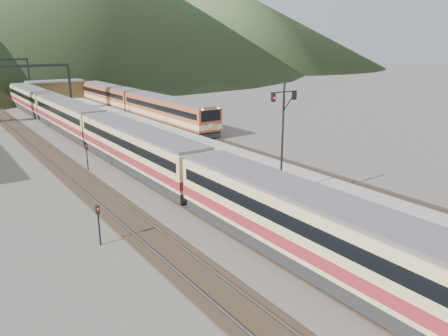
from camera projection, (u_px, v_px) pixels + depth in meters
track_main at (99, 147)px, 45.22m from camera, size 2.60×200.00×0.23m
track_far at (48, 154)px, 42.49m from camera, size 2.60×200.00×0.23m
track_second at (194, 135)px, 51.49m from camera, size 2.60×200.00×0.23m
platform at (156, 140)px, 46.57m from camera, size 8.00×100.00×1.00m
gantry_near at (31, 84)px, 54.01m from camera, size 9.55×0.25×8.00m
station_shed at (56, 89)px, 77.65m from camera, size 9.40×4.40×3.10m
hill_c at (189, 15)px, 232.87m from camera, size 160.00×160.00×50.00m
main_train at (97, 129)px, 44.69m from camera, size 2.95×80.72×3.60m
second_train at (135, 102)px, 64.40m from camera, size 3.04×41.44×3.72m
signal_mast at (283, 127)px, 27.56m from camera, size 2.20×0.24×7.19m
short_signal_b at (87, 154)px, 36.98m from camera, size 0.25×0.21×2.27m
short_signal_c at (98, 220)px, 23.14m from camera, size 0.26×0.23×2.27m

